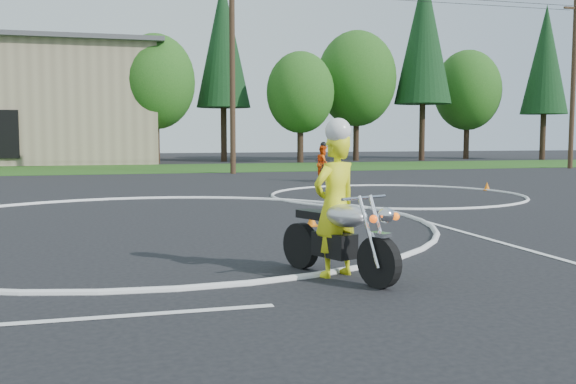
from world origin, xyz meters
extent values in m
plane|color=black|center=(0.00, 0.00, 0.00)|extent=(120.00, 120.00, 0.00)
cube|color=#1E4714|center=(0.00, 27.00, 0.01)|extent=(120.00, 10.00, 0.02)
torus|color=silver|center=(0.00, 3.00, 0.01)|extent=(12.12, 12.12, 0.12)
torus|color=silver|center=(8.00, 8.00, 0.01)|extent=(8.10, 8.10, 0.10)
cube|color=silver|center=(6.00, -2.00, 0.01)|extent=(0.12, 10.00, 0.01)
cylinder|color=black|center=(2.50, -3.51, 0.33)|extent=(0.39, 0.67, 0.67)
cylinder|color=black|center=(1.88, -2.08, 0.33)|extent=(0.39, 0.67, 0.67)
cube|color=black|center=(2.17, -2.75, 0.45)|extent=(0.53, 0.69, 0.33)
ellipsoid|color=silver|center=(2.26, -2.95, 0.87)|extent=(0.65, 0.81, 0.31)
cube|color=black|center=(2.04, -2.44, 0.82)|extent=(0.53, 0.73, 0.11)
cylinder|color=white|center=(2.38, -3.47, 0.72)|extent=(0.20, 0.39, 0.90)
cylinder|color=silver|center=(2.56, -3.39, 0.72)|extent=(0.20, 0.39, 0.90)
cube|color=silver|center=(2.51, -3.53, 0.69)|extent=(0.24, 0.29, 0.06)
cylinder|color=#BCBCC3|center=(2.39, -3.26, 1.14)|extent=(0.73, 0.35, 0.04)
sphere|color=silver|center=(2.55, -3.61, 0.95)|extent=(0.20, 0.20, 0.20)
sphere|color=#FF4D0C|center=(2.36, -3.67, 0.91)|extent=(0.10, 0.10, 0.10)
sphere|color=#FF5E0C|center=(2.72, -3.51, 0.91)|extent=(0.10, 0.10, 0.10)
cylinder|color=silver|center=(2.16, -2.27, 0.33)|extent=(0.44, 0.85, 0.09)
imported|color=yellow|center=(2.19, -2.70, 0.99)|extent=(0.85, 0.72, 1.97)
sphere|color=silver|center=(2.21, -2.74, 2.00)|extent=(0.36, 0.36, 0.36)
imported|color=black|center=(7.71, 14.65, 0.46)|extent=(1.21, 1.84, 0.91)
imported|color=#FF570D|center=(7.71, 14.65, 0.76)|extent=(0.81, 0.90, 1.52)
sphere|color=black|center=(7.71, 14.65, 1.54)|extent=(0.26, 0.26, 0.26)
cone|color=orange|center=(3.32, 2.04, 0.15)|extent=(0.22, 0.22, 0.30)
cube|color=orange|center=(3.32, 2.04, 0.01)|extent=(0.24, 0.24, 0.03)
cone|color=orange|center=(3.13, 0.15, 0.15)|extent=(0.22, 0.22, 0.30)
cube|color=orange|center=(3.13, 0.15, 0.01)|extent=(0.24, 0.24, 0.03)
cone|color=orange|center=(11.93, 8.97, 0.15)|extent=(0.22, 0.22, 0.30)
cube|color=orange|center=(11.93, 8.97, 0.01)|extent=(0.24, 0.24, 0.03)
cylinder|color=#382619|center=(2.00, 34.00, 1.62)|extent=(0.44, 0.44, 3.24)
ellipsoid|color=#1E5116|center=(2.00, 34.00, 5.58)|extent=(5.40, 5.40, 6.48)
cylinder|color=#382619|center=(7.00, 36.00, 1.98)|extent=(0.44, 0.44, 3.96)
cone|color=black|center=(7.00, 36.00, 8.63)|extent=(3.96, 3.96, 9.35)
cylinder|color=#382619|center=(12.00, 33.00, 1.44)|extent=(0.44, 0.44, 2.88)
ellipsoid|color=#1E5116|center=(12.00, 33.00, 4.96)|extent=(4.80, 4.80, 5.76)
cylinder|color=#382619|center=(17.00, 35.00, 1.80)|extent=(0.44, 0.44, 3.60)
ellipsoid|color=#1E5116|center=(17.00, 35.00, 6.20)|extent=(6.00, 6.00, 7.20)
cylinder|color=#382619|center=(22.00, 34.00, 2.16)|extent=(0.44, 0.44, 4.32)
cone|color=black|center=(22.00, 34.00, 9.42)|extent=(4.32, 4.32, 10.20)
cylinder|color=#382619|center=(27.00, 36.00, 1.62)|extent=(0.44, 0.44, 3.24)
ellipsoid|color=#1E5116|center=(27.00, 36.00, 5.58)|extent=(5.40, 5.40, 6.48)
cylinder|color=#382619|center=(32.00, 33.00, 1.80)|extent=(0.44, 0.44, 3.60)
cone|color=black|center=(32.00, 33.00, 7.85)|extent=(3.60, 3.60, 8.50)
cylinder|color=#382619|center=(-2.00, 35.00, 1.44)|extent=(0.44, 0.44, 2.88)
ellipsoid|color=#1E5116|center=(-2.00, 35.00, 4.96)|extent=(4.80, 4.80, 5.76)
cylinder|color=#473321|center=(5.00, 21.00, 5.00)|extent=(0.28, 0.28, 10.00)
cylinder|color=#473321|center=(25.00, 21.00, 5.00)|extent=(0.28, 0.28, 10.00)
cube|color=#473321|center=(25.00, 21.00, 9.20)|extent=(1.60, 0.12, 0.12)
cylinder|color=black|center=(15.00, 21.55, 9.20)|extent=(20.00, 0.02, 0.02)
camera|label=1|loc=(-0.69, -10.97, 1.94)|focal=40.00mm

